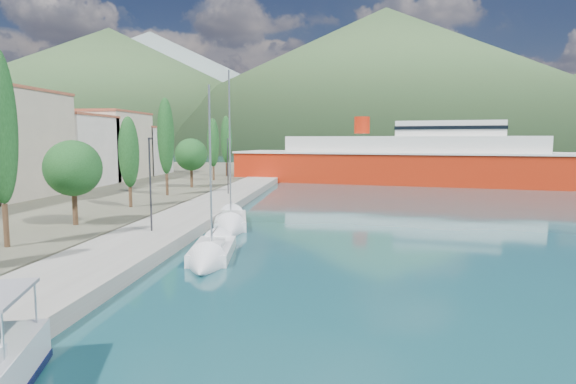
# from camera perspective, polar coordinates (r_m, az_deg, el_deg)

# --- Properties ---
(ground) EXTENTS (1400.00, 1400.00, 0.00)m
(ground) POSITION_cam_1_polar(r_m,az_deg,el_deg) (135.62, 4.78, 3.36)
(ground) COLOR #18474E
(quay) EXTENTS (5.00, 88.00, 0.80)m
(quay) POSITION_cam_1_polar(r_m,az_deg,el_deg) (43.63, -10.14, -2.21)
(quay) COLOR gray
(quay) RESTS_ON ground
(hills_far) EXTENTS (1480.00, 900.00, 180.00)m
(hills_far) POSITION_cam_1_polar(r_m,az_deg,el_deg) (652.29, 18.48, 12.13)
(hills_far) COLOR gray
(hills_far) RESTS_ON ground
(hills_near) EXTENTS (1010.00, 520.00, 115.00)m
(hills_near) POSITION_cam_1_polar(r_m,az_deg,el_deg) (401.61, 20.19, 11.92)
(hills_near) COLOR #38552E
(hills_near) RESTS_ON ground
(town_buildings) EXTENTS (9.20, 69.20, 11.30)m
(town_buildings) POSITION_cam_1_polar(r_m,az_deg,el_deg) (63.04, -27.87, 4.45)
(town_buildings) COLOR beige
(town_buildings) RESTS_ON land_strip
(tree_row) EXTENTS (4.06, 61.46, 11.10)m
(tree_row) POSITION_cam_1_polar(r_m,az_deg,el_deg) (50.02, -15.80, 4.92)
(tree_row) COLOR #47301E
(tree_row) RESTS_ON land_strip
(lamp_posts) EXTENTS (0.15, 44.32, 6.06)m
(lamp_posts) POSITION_cam_1_polar(r_m,az_deg,el_deg) (32.25, -16.05, 1.28)
(lamp_posts) COLOR #2D2D33
(lamp_posts) RESTS_ON quay
(sailboat_near) EXTENTS (3.06, 7.60, 10.61)m
(sailboat_near) POSITION_cam_1_polar(r_m,az_deg,el_deg) (26.65, -9.47, -7.84)
(sailboat_near) COLOR silver
(sailboat_near) RESTS_ON ground
(sailboat_mid) EXTENTS (4.12, 9.25, 12.89)m
(sailboat_mid) POSITION_cam_1_polar(r_m,az_deg,el_deg) (36.17, -6.85, -4.04)
(sailboat_mid) COLOR silver
(sailboat_mid) RESTS_ON ground
(ferry) EXTENTS (56.05, 22.98, 10.89)m
(ferry) POSITION_cam_1_polar(r_m,az_deg,el_deg) (76.87, 14.43, 3.49)
(ferry) COLOR #B5220B
(ferry) RESTS_ON ground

